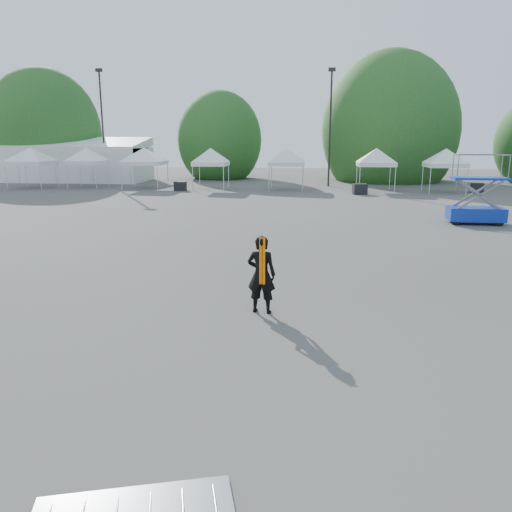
# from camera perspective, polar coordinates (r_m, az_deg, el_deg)

# --- Properties ---
(ground) EXTENTS (120.00, 120.00, 0.00)m
(ground) POSITION_cam_1_polar(r_m,az_deg,el_deg) (12.96, -0.66, -4.80)
(ground) COLOR #474442
(ground) RESTS_ON ground
(marquee) EXTENTS (15.00, 6.25, 4.23)m
(marquee) POSITION_cam_1_polar(r_m,az_deg,el_deg) (52.80, -20.51, 10.17)
(marquee) COLOR white
(marquee) RESTS_ON ground
(light_pole_west) EXTENTS (0.60, 0.25, 10.30)m
(light_pole_west) POSITION_cam_1_polar(r_m,az_deg,el_deg) (50.21, -17.17, 14.65)
(light_pole_west) COLOR black
(light_pole_west) RESTS_ON ground
(light_pole_east) EXTENTS (0.60, 0.25, 9.80)m
(light_pole_east) POSITION_cam_1_polar(r_m,az_deg,el_deg) (44.29, 8.49, 15.02)
(light_pole_east) COLOR black
(light_pole_east) RESTS_ON ground
(tree_far_w) EXTENTS (4.80, 4.80, 7.30)m
(tree_far_w) POSITION_cam_1_polar(r_m,az_deg,el_deg) (57.27, -23.03, 12.71)
(tree_far_w) COLOR #382314
(tree_far_w) RESTS_ON ground
(tree_mid_w) EXTENTS (4.16, 4.16, 6.33)m
(tree_mid_w) POSITION_cam_1_polar(r_m,az_deg,el_deg) (53.09, -4.16, 13.09)
(tree_mid_w) COLOR #382314
(tree_mid_w) RESTS_ON ground
(tree_mid_e) EXTENTS (5.12, 5.12, 7.79)m
(tree_mid_e) POSITION_cam_1_polar(r_m,az_deg,el_deg) (51.79, 15.02, 13.69)
(tree_mid_e) COLOR #382314
(tree_mid_e) RESTS_ON ground
(tent_a) EXTENTS (4.41, 4.41, 3.88)m
(tent_a) POSITION_cam_1_polar(r_m,az_deg,el_deg) (46.38, -24.37, 10.88)
(tent_a) COLOR silver
(tent_a) RESTS_ON ground
(tent_b) EXTENTS (3.89, 3.89, 3.88)m
(tent_b) POSITION_cam_1_polar(r_m,az_deg,el_deg) (45.38, -18.84, 11.32)
(tent_b) COLOR silver
(tent_b) RESTS_ON ground
(tent_c) EXTENTS (4.53, 4.53, 3.88)m
(tent_c) POSITION_cam_1_polar(r_m,az_deg,el_deg) (43.08, -12.69, 11.63)
(tent_c) COLOR silver
(tent_c) RESTS_ON ground
(tent_d) EXTENTS (3.75, 3.75, 3.88)m
(tent_d) POSITION_cam_1_polar(r_m,az_deg,el_deg) (40.82, -5.21, 11.82)
(tent_d) COLOR silver
(tent_d) RESTS_ON ground
(tent_e) EXTENTS (3.98, 3.98, 3.88)m
(tent_e) POSITION_cam_1_polar(r_m,az_deg,el_deg) (40.71, 3.55, 11.84)
(tent_e) COLOR silver
(tent_e) RESTS_ON ground
(tent_f) EXTENTS (4.06, 4.06, 3.88)m
(tent_f) POSITION_cam_1_polar(r_m,az_deg,el_deg) (41.01, 13.62, 11.52)
(tent_f) COLOR silver
(tent_f) RESTS_ON ground
(tent_g) EXTENTS (4.02, 4.02, 3.88)m
(tent_g) POSITION_cam_1_polar(r_m,az_deg,el_deg) (41.19, 20.91, 11.04)
(tent_g) COLOR silver
(tent_g) RESTS_ON ground
(man) EXTENTS (0.73, 0.53, 1.85)m
(man) POSITION_cam_1_polar(r_m,az_deg,el_deg) (11.65, 0.61, -2.11)
(man) COLOR black
(man) RESTS_ON ground
(scissor_lift) EXTENTS (2.62, 1.39, 3.32)m
(scissor_lift) POSITION_cam_1_polar(r_m,az_deg,el_deg) (26.30, 24.04, 6.98)
(scissor_lift) COLOR #0B2192
(scissor_lift) RESTS_ON ground
(crate_west) EXTENTS (0.93, 0.73, 0.71)m
(crate_west) POSITION_cam_1_polar(r_m,az_deg,el_deg) (40.60, -8.65, 7.90)
(crate_west) COLOR black
(crate_west) RESTS_ON ground
(crate_mid) EXTENTS (1.11, 0.93, 0.78)m
(crate_mid) POSITION_cam_1_polar(r_m,az_deg,el_deg) (38.22, 11.78, 7.50)
(crate_mid) COLOR black
(crate_mid) RESTS_ON ground
(crate_east) EXTENTS (1.04, 0.87, 0.72)m
(crate_east) POSITION_cam_1_polar(r_m,az_deg,el_deg) (42.31, 23.95, 7.14)
(crate_east) COLOR black
(crate_east) RESTS_ON ground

